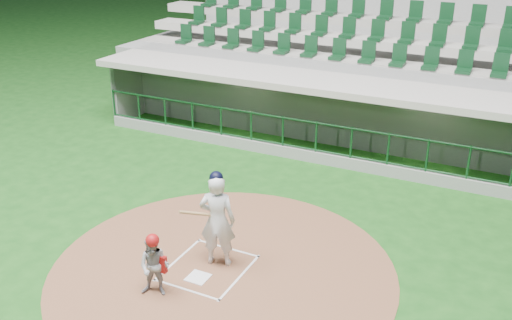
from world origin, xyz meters
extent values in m
plane|color=#144614|center=(0.00, 0.00, 0.00)|extent=(120.00, 120.00, 0.00)
cylinder|color=brown|center=(0.30, -0.20, 0.01)|extent=(7.20, 7.20, 0.01)
cube|color=silver|center=(0.00, -0.70, 0.02)|extent=(0.43, 0.43, 0.02)
cube|color=white|center=(-0.75, -0.30, 0.02)|extent=(0.05, 1.80, 0.01)
cube|color=silver|center=(0.75, -0.30, 0.02)|extent=(0.05, 1.80, 0.01)
cube|color=silver|center=(0.00, 0.55, 0.02)|extent=(1.55, 0.05, 0.01)
cube|color=silver|center=(0.00, -1.15, 0.02)|extent=(1.55, 0.05, 0.01)
cube|color=slate|center=(0.00, 7.50, -0.55)|extent=(15.00, 3.00, 0.10)
cube|color=slate|center=(0.00, 9.10, 0.85)|extent=(15.00, 0.20, 2.70)
cube|color=#9E9A8B|center=(0.00, 8.98, 1.10)|extent=(13.50, 0.04, 0.90)
cube|color=slate|center=(-7.50, 7.50, 0.85)|extent=(0.20, 3.00, 2.70)
cube|color=#9C968D|center=(0.00, 7.25, 2.30)|extent=(15.40, 3.50, 0.20)
cube|color=gray|center=(0.00, 5.95, 0.15)|extent=(15.00, 0.15, 0.40)
cube|color=black|center=(0.00, 5.95, 1.73)|extent=(15.00, 0.01, 0.95)
cube|color=brown|center=(0.00, 8.55, -0.28)|extent=(12.75, 0.40, 0.45)
cube|color=white|center=(-3.00, 7.50, 2.17)|extent=(1.30, 0.35, 0.04)
cube|color=white|center=(3.00, 7.50, 2.17)|extent=(1.30, 0.35, 0.04)
imported|color=#A31511|center=(-4.58, 8.49, 0.28)|extent=(1.07, 0.70, 1.56)
imported|color=#A31111|center=(-2.77, 8.16, 0.40)|extent=(1.14, 0.76, 1.80)
imported|color=#B1131C|center=(2.58, 8.49, 0.43)|extent=(0.97, 0.70, 1.86)
imported|color=#A91812|center=(3.73, 8.07, 0.39)|extent=(1.67, 0.61, 1.77)
cube|color=gray|center=(0.00, 10.75, 1.15)|extent=(17.00, 6.50, 2.50)
cube|color=gray|center=(0.00, 9.25, 2.30)|extent=(16.60, 0.95, 0.30)
cube|color=#9C988C|center=(0.00, 10.20, 2.85)|extent=(16.60, 0.95, 0.30)
cube|color=gray|center=(0.00, 11.15, 3.40)|extent=(16.60, 0.95, 0.30)
cube|color=gray|center=(0.00, 14.10, 2.53)|extent=(17.00, 0.25, 5.05)
imported|color=silver|center=(0.10, -0.03, 1.04)|extent=(0.85, 0.68, 2.05)
sphere|color=black|center=(0.10, -0.03, 2.00)|extent=(0.28, 0.28, 0.28)
cylinder|color=#A67C4C|center=(-0.15, -0.28, 1.25)|extent=(0.58, 0.79, 0.39)
imported|color=gray|center=(-0.45, -1.50, 0.64)|extent=(0.72, 0.63, 1.25)
sphere|color=#A01112|center=(-0.45, -1.50, 1.21)|extent=(0.26, 0.26, 0.26)
cube|color=#A41211|center=(-0.45, -1.35, 0.62)|extent=(0.32, 0.10, 0.35)
camera|label=1|loc=(5.37, -8.88, 6.78)|focal=40.00mm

